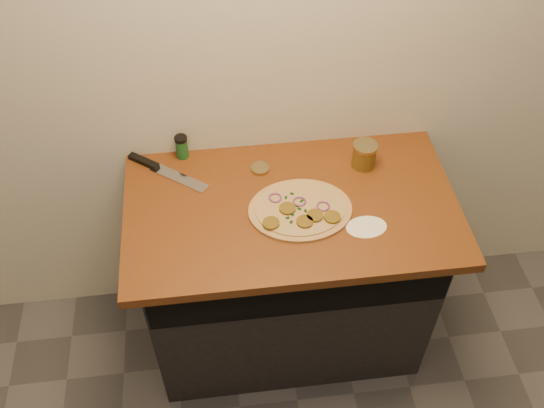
{
  "coord_description": "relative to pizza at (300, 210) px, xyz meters",
  "views": [
    {
      "loc": [
        -0.25,
        -0.04,
        2.5
      ],
      "look_at": [
        -0.07,
        1.38,
        0.95
      ],
      "focal_mm": 40.0,
      "sensor_mm": 36.0,
      "label": 1
    }
  ],
  "objects": [
    {
      "name": "cabinet",
      "position": [
        -0.03,
        0.07,
        -0.48
      ],
      "size": [
        1.1,
        0.6,
        0.86
      ],
      "primitive_type": "cube",
      "color": "black",
      "rests_on": "ground"
    },
    {
      "name": "salsa_jar",
      "position": [
        0.27,
        0.21,
        0.04
      ],
      "size": [
        0.09,
        0.09,
        0.1
      ],
      "color": "maroon",
      "rests_on": "countertop"
    },
    {
      "name": "chefs_knife",
      "position": [
        -0.49,
        0.27,
        -0.0
      ],
      "size": [
        0.3,
        0.24,
        0.02
      ],
      "color": "#B7BAC1",
      "rests_on": "countertop"
    },
    {
      "name": "pizza",
      "position": [
        0.0,
        0.0,
        0.0
      ],
      "size": [
        0.36,
        0.36,
        0.02
      ],
      "color": "tan",
      "rests_on": "countertop"
    },
    {
      "name": "mason_jar_lid",
      "position": [
        -0.12,
        0.23,
        -0.0
      ],
      "size": [
        0.08,
        0.08,
        0.02
      ],
      "primitive_type": "cylinder",
      "rotation": [
        0.0,
        0.0,
        -0.07
      ],
      "color": "tan",
      "rests_on": "countertop"
    },
    {
      "name": "spice_shaker",
      "position": [
        -0.41,
        0.34,
        0.04
      ],
      "size": [
        0.05,
        0.05,
        0.1
      ],
      "color": "#1C5926",
      "rests_on": "countertop"
    },
    {
      "name": "countertop",
      "position": [
        -0.03,
        0.04,
        -0.03
      ],
      "size": [
        1.2,
        0.7,
        0.04
      ],
      "primitive_type": "cube",
      "color": "brown",
      "rests_on": "cabinet"
    },
    {
      "name": "flour_spill",
      "position": [
        0.22,
        -0.1,
        -0.01
      ],
      "size": [
        0.15,
        0.15,
        0.0
      ],
      "primitive_type": "cylinder",
      "rotation": [
        0.0,
        0.0,
        0.06
      ],
      "color": "white",
      "rests_on": "countertop"
    }
  ]
}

